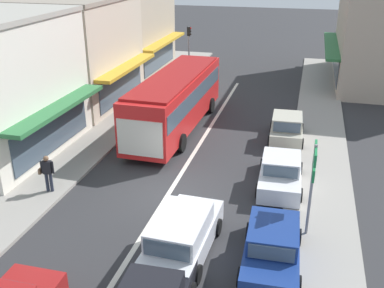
{
  "coord_description": "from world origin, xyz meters",
  "views": [
    {
      "loc": [
        5.2,
        -15.88,
        9.5
      ],
      "look_at": [
        0.31,
        2.76,
        1.2
      ],
      "focal_mm": 42.0,
      "sensor_mm": 36.0,
      "label": 1
    }
  ],
  "objects_px": {
    "city_bus": "(176,98)",
    "traffic_light_downstreet": "(189,44)",
    "parked_sedan_kerb_front": "(272,248)",
    "pedestrian_with_handbag_near": "(47,171)",
    "wagon_adjacent_lane_lead": "(182,235)",
    "parked_hatchback_kerb_third": "(287,129)",
    "directional_road_sign": "(314,169)",
    "parked_sedan_kerb_second": "(281,172)"
  },
  "relations": [
    {
      "from": "city_bus",
      "to": "traffic_light_downstreet",
      "type": "xyz_separation_m",
      "value": [
        -2.07,
        10.57,
        0.97
      ]
    },
    {
      "from": "parked_sedan_kerb_front",
      "to": "pedestrian_with_handbag_near",
      "type": "xyz_separation_m",
      "value": [
        -9.53,
        2.33,
        0.4
      ]
    },
    {
      "from": "wagon_adjacent_lane_lead",
      "to": "parked_hatchback_kerb_third",
      "type": "bearing_deg",
      "value": 76.06
    },
    {
      "from": "wagon_adjacent_lane_lead",
      "to": "directional_road_sign",
      "type": "bearing_deg",
      "value": 27.86
    },
    {
      "from": "wagon_adjacent_lane_lead",
      "to": "parked_sedan_kerb_front",
      "type": "distance_m",
      "value": 2.97
    },
    {
      "from": "parked_sedan_kerb_front",
      "to": "parked_hatchback_kerb_third",
      "type": "relative_size",
      "value": 1.13
    },
    {
      "from": "parked_sedan_kerb_second",
      "to": "traffic_light_downstreet",
      "type": "relative_size",
      "value": 1.01
    },
    {
      "from": "parked_sedan_kerb_second",
      "to": "pedestrian_with_handbag_near",
      "type": "xyz_separation_m",
      "value": [
        -9.38,
        -3.2,
        0.4
      ]
    },
    {
      "from": "parked_hatchback_kerb_third",
      "to": "traffic_light_downstreet",
      "type": "relative_size",
      "value": 0.9
    },
    {
      "from": "city_bus",
      "to": "directional_road_sign",
      "type": "xyz_separation_m",
      "value": [
        7.58,
        -9.04,
        0.82
      ]
    },
    {
      "from": "pedestrian_with_handbag_near",
      "to": "parked_hatchback_kerb_third",
      "type": "bearing_deg",
      "value": 42.27
    },
    {
      "from": "wagon_adjacent_lane_lead",
      "to": "directional_road_sign",
      "type": "distance_m",
      "value": 4.97
    },
    {
      "from": "parked_sedan_kerb_second",
      "to": "pedestrian_with_handbag_near",
      "type": "bearing_deg",
      "value": -161.18
    },
    {
      "from": "traffic_light_downstreet",
      "to": "pedestrian_with_handbag_near",
      "type": "xyz_separation_m",
      "value": [
        -0.95,
        -19.21,
        -1.79
      ]
    },
    {
      "from": "wagon_adjacent_lane_lead",
      "to": "traffic_light_downstreet",
      "type": "relative_size",
      "value": 1.08
    },
    {
      "from": "city_bus",
      "to": "parked_sedan_kerb_second",
      "type": "height_order",
      "value": "city_bus"
    },
    {
      "from": "traffic_light_downstreet",
      "to": "parked_sedan_kerb_second",
      "type": "bearing_deg",
      "value": -62.25
    },
    {
      "from": "city_bus",
      "to": "wagon_adjacent_lane_lead",
      "type": "bearing_deg",
      "value": -72.41
    },
    {
      "from": "wagon_adjacent_lane_lead",
      "to": "traffic_light_downstreet",
      "type": "distance_m",
      "value": 22.55
    },
    {
      "from": "wagon_adjacent_lane_lead",
      "to": "parked_sedan_kerb_second",
      "type": "bearing_deg",
      "value": 63.85
    },
    {
      "from": "parked_sedan_kerb_second",
      "to": "wagon_adjacent_lane_lead",
      "type": "bearing_deg",
      "value": -116.15
    },
    {
      "from": "parked_sedan_kerb_front",
      "to": "parked_sedan_kerb_second",
      "type": "relative_size",
      "value": 1.0
    },
    {
      "from": "parked_sedan_kerb_second",
      "to": "directional_road_sign",
      "type": "bearing_deg",
      "value": -71.14
    },
    {
      "from": "parked_hatchback_kerb_third",
      "to": "parked_sedan_kerb_second",
      "type": "bearing_deg",
      "value": -89.04
    },
    {
      "from": "city_bus",
      "to": "traffic_light_downstreet",
      "type": "distance_m",
      "value": 10.81
    },
    {
      "from": "parked_sedan_kerb_second",
      "to": "parked_hatchback_kerb_third",
      "type": "height_order",
      "value": "parked_hatchback_kerb_third"
    },
    {
      "from": "city_bus",
      "to": "parked_sedan_kerb_second",
      "type": "relative_size",
      "value": 2.56
    },
    {
      "from": "traffic_light_downstreet",
      "to": "pedestrian_with_handbag_near",
      "type": "height_order",
      "value": "traffic_light_downstreet"
    },
    {
      "from": "wagon_adjacent_lane_lead",
      "to": "directional_road_sign",
      "type": "xyz_separation_m",
      "value": [
        4.04,
        2.14,
        1.96
      ]
    },
    {
      "from": "parked_sedan_kerb_front",
      "to": "traffic_light_downstreet",
      "type": "xyz_separation_m",
      "value": [
        -8.58,
        21.54,
        2.19
      ]
    },
    {
      "from": "city_bus",
      "to": "traffic_light_downstreet",
      "type": "bearing_deg",
      "value": 101.09
    },
    {
      "from": "parked_sedan_kerb_front",
      "to": "parked_hatchback_kerb_third",
      "type": "xyz_separation_m",
      "value": [
        -0.24,
        10.77,
        0.05
      ]
    },
    {
      "from": "parked_sedan_kerb_front",
      "to": "pedestrian_with_handbag_near",
      "type": "relative_size",
      "value": 2.61
    },
    {
      "from": "city_bus",
      "to": "directional_road_sign",
      "type": "bearing_deg",
      "value": -50.01
    },
    {
      "from": "wagon_adjacent_lane_lead",
      "to": "parked_sedan_kerb_second",
      "type": "xyz_separation_m",
      "value": [
        2.81,
        5.73,
        -0.08
      ]
    },
    {
      "from": "city_bus",
      "to": "parked_sedan_kerb_front",
      "type": "height_order",
      "value": "city_bus"
    },
    {
      "from": "parked_sedan_kerb_front",
      "to": "directional_road_sign",
      "type": "bearing_deg",
      "value": 60.91
    },
    {
      "from": "city_bus",
      "to": "wagon_adjacent_lane_lead",
      "type": "relative_size",
      "value": 2.4
    },
    {
      "from": "wagon_adjacent_lane_lead",
      "to": "pedestrian_with_handbag_near",
      "type": "bearing_deg",
      "value": 158.92
    },
    {
      "from": "city_bus",
      "to": "pedestrian_with_handbag_near",
      "type": "height_order",
      "value": "city_bus"
    },
    {
      "from": "traffic_light_downstreet",
      "to": "directional_road_sign",
      "type": "relative_size",
      "value": 1.17
    },
    {
      "from": "wagon_adjacent_lane_lead",
      "to": "parked_sedan_kerb_second",
      "type": "relative_size",
      "value": 1.07
    }
  ]
}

